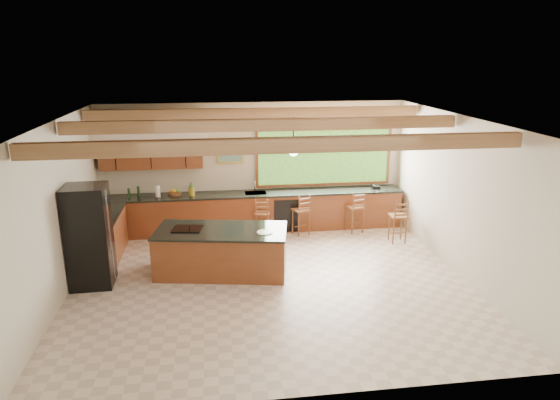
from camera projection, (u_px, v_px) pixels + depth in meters
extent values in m
plane|color=beige|center=(270.00, 282.00, 9.26)|extent=(7.20, 7.20, 0.00)
cube|color=beige|center=(254.00, 166.00, 11.93)|extent=(7.20, 0.04, 3.00)
cube|color=beige|center=(303.00, 287.00, 5.75)|extent=(7.20, 0.04, 3.00)
cube|color=beige|center=(57.00, 214.00, 8.37)|extent=(0.04, 6.50, 3.00)
cube|color=beige|center=(461.00, 197.00, 9.31)|extent=(0.04, 6.50, 3.00)
cube|color=#A57E52|center=(269.00, 120.00, 8.41)|extent=(7.20, 6.50, 0.04)
cube|color=#A37C51|center=(283.00, 145.00, 6.93)|extent=(7.10, 0.15, 0.22)
cube|color=#A37C51|center=(266.00, 125.00, 8.93)|extent=(7.10, 0.15, 0.22)
cube|color=#A37C51|center=(257.00, 113.00, 10.64)|extent=(7.10, 0.15, 0.22)
cube|color=brown|center=(151.00, 153.00, 11.32)|extent=(2.30, 0.35, 0.70)
cube|color=silver|center=(149.00, 127.00, 11.09)|extent=(2.60, 0.50, 0.48)
cylinder|color=#FFEABF|center=(118.00, 138.00, 11.06)|extent=(0.10, 0.10, 0.01)
cylinder|color=#FFEABF|center=(182.00, 137.00, 11.24)|extent=(0.10, 0.10, 0.01)
cube|color=#70AD3E|center=(324.00, 157.00, 12.07)|extent=(3.20, 0.04, 1.30)
cube|color=gold|center=(231.00, 152.00, 11.73)|extent=(0.64, 0.03, 0.54)
cube|color=#427756|center=(231.00, 152.00, 11.71)|extent=(0.54, 0.01, 0.44)
cube|color=brown|center=(256.00, 212.00, 11.90)|extent=(7.00, 0.65, 0.88)
cube|color=black|center=(256.00, 194.00, 11.77)|extent=(7.04, 0.69, 0.04)
cube|color=brown|center=(101.00, 243.00, 10.00)|extent=(0.65, 2.35, 0.88)
cube|color=black|center=(99.00, 221.00, 9.87)|extent=(0.69, 2.39, 0.04)
cube|color=black|center=(287.00, 216.00, 11.69)|extent=(0.60, 0.02, 0.78)
cube|color=silver|center=(256.00, 193.00, 11.77)|extent=(0.50, 0.38, 0.03)
cylinder|color=silver|center=(255.00, 185.00, 11.91)|extent=(0.03, 0.03, 0.30)
cylinder|color=silver|center=(255.00, 180.00, 11.78)|extent=(0.03, 0.20, 0.03)
cylinder|color=white|center=(158.00, 191.00, 11.38)|extent=(0.11, 0.11, 0.28)
cylinder|color=#1C3816|center=(129.00, 193.00, 11.37)|extent=(0.06, 0.06, 0.22)
cylinder|color=#1C3816|center=(138.00, 191.00, 11.53)|extent=(0.06, 0.06, 0.21)
cube|color=black|center=(376.00, 187.00, 12.14)|extent=(0.20, 0.17, 0.09)
cube|color=brown|center=(222.00, 252.00, 9.60)|extent=(2.60, 1.54, 0.83)
cube|color=black|center=(221.00, 231.00, 9.48)|extent=(2.65, 1.58, 0.04)
cube|color=black|center=(187.00, 229.00, 9.50)|extent=(0.61, 0.52, 0.02)
cylinder|color=white|center=(265.00, 232.00, 9.32)|extent=(0.30, 0.30, 0.02)
cube|color=black|center=(89.00, 236.00, 8.93)|extent=(0.74, 0.72, 1.87)
cube|color=silver|center=(110.00, 235.00, 8.98)|extent=(0.02, 0.05, 1.72)
cube|color=brown|center=(262.00, 213.00, 11.41)|extent=(0.39, 0.39, 0.04)
cylinder|color=brown|center=(257.00, 227.00, 11.35)|extent=(0.03, 0.03, 0.55)
cylinder|color=brown|center=(269.00, 227.00, 11.39)|extent=(0.03, 0.03, 0.55)
cylinder|color=brown|center=(256.00, 224.00, 11.61)|extent=(0.03, 0.03, 0.55)
cylinder|color=brown|center=(267.00, 223.00, 11.64)|extent=(0.03, 0.03, 0.55)
cube|color=brown|center=(301.00, 210.00, 11.55)|extent=(0.46, 0.46, 0.04)
cylinder|color=brown|center=(296.00, 225.00, 11.49)|extent=(0.03, 0.03, 0.58)
cylinder|color=brown|center=(308.00, 224.00, 11.52)|extent=(0.03, 0.03, 0.58)
cylinder|color=brown|center=(294.00, 221.00, 11.75)|extent=(0.03, 0.03, 0.58)
cylinder|color=brown|center=(306.00, 220.00, 11.79)|extent=(0.03, 0.03, 0.58)
cube|color=brown|center=(355.00, 207.00, 11.71)|extent=(0.46, 0.46, 0.04)
cylinder|color=brown|center=(350.00, 222.00, 11.65)|extent=(0.03, 0.03, 0.60)
cylinder|color=brown|center=(362.00, 221.00, 11.69)|extent=(0.03, 0.03, 0.60)
cylinder|color=brown|center=(347.00, 218.00, 11.92)|extent=(0.03, 0.03, 0.60)
cylinder|color=brown|center=(359.00, 217.00, 11.96)|extent=(0.03, 0.03, 0.60)
cube|color=brown|center=(398.00, 216.00, 11.08)|extent=(0.37, 0.37, 0.04)
cylinder|color=brown|center=(393.00, 232.00, 11.01)|extent=(0.03, 0.03, 0.59)
cylinder|color=brown|center=(406.00, 231.00, 11.05)|extent=(0.03, 0.03, 0.59)
cylinder|color=brown|center=(389.00, 227.00, 11.28)|extent=(0.03, 0.03, 0.59)
cylinder|color=brown|center=(401.00, 227.00, 11.32)|extent=(0.03, 0.03, 0.59)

